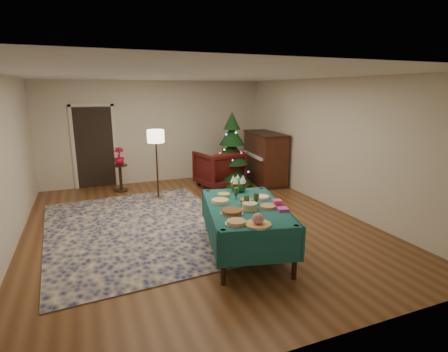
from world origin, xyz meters
name	(u,v)px	position (x,y,z in m)	size (l,w,h in m)	color
room_shell	(196,153)	(0.00, 0.00, 1.35)	(7.00, 7.00, 7.00)	#593319
doorway	(95,145)	(-1.60, 3.48, 1.10)	(1.08, 0.04, 2.16)	black
rug	(141,227)	(-1.01, 0.21, 0.01)	(3.20, 4.20, 0.02)	#131749
buffet_table	(245,215)	(0.33, -1.41, 0.61)	(1.56, 2.16, 0.76)	black
platter_0	(236,222)	(-0.10, -2.04, 0.78)	(0.30, 0.30, 0.05)	silver
platter_1	(258,220)	(0.14, -2.18, 0.82)	(0.35, 0.35, 0.16)	silver
platter_2	(232,212)	(0.00, -1.66, 0.78)	(0.33, 0.33, 0.05)	silver
platter_3	(250,207)	(0.30, -1.61, 0.81)	(0.26, 0.26, 0.10)	silver
platter_4	(268,207)	(0.59, -1.64, 0.78)	(0.28, 0.28, 0.04)	silver
platter_5	(220,201)	(0.02, -1.14, 0.78)	(0.31, 0.31, 0.05)	silver
platter_6	(247,202)	(0.38, -1.34, 0.79)	(0.24, 0.24, 0.07)	silver
platter_7	(261,197)	(0.72, -1.19, 0.78)	(0.29, 0.29, 0.04)	silver
platter_8	(224,195)	(0.21, -0.84, 0.78)	(0.24, 0.24, 0.04)	silver
goblet_0	(236,193)	(0.34, -1.03, 0.85)	(0.08, 0.08, 0.18)	#2D471E
goblet_1	(256,199)	(0.50, -1.43, 0.85)	(0.08, 0.08, 0.18)	#2D471E
goblet_2	(247,201)	(0.32, -1.48, 0.85)	(0.08, 0.08, 0.18)	#2D471E
napkin_stack	(283,209)	(0.73, -1.82, 0.78)	(0.15, 0.15, 0.04)	#D83CA7
gift_box	(277,203)	(0.75, -1.62, 0.81)	(0.12, 0.12, 0.10)	#EF4284
centerpiece	(238,184)	(0.54, -0.68, 0.89)	(0.27, 0.27, 0.31)	#1E4C1E
armchair	(219,167)	(1.33, 2.29, 0.52)	(1.02, 0.95, 1.05)	#44100E
floor_lamp	(156,140)	(-0.33, 1.93, 1.35)	(0.38, 0.38, 1.59)	#A57F3F
side_table	(121,178)	(-1.08, 2.83, 0.32)	(0.37, 0.37, 0.67)	black
potted_plant	(119,160)	(-1.08, 2.83, 0.79)	(0.24, 0.43, 0.24)	#B20C28
christmas_tree	(232,154)	(1.64, 2.15, 0.87)	(1.27, 1.27, 1.93)	black
piano	(265,158)	(2.65, 2.25, 0.67)	(0.89, 1.64, 1.36)	black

